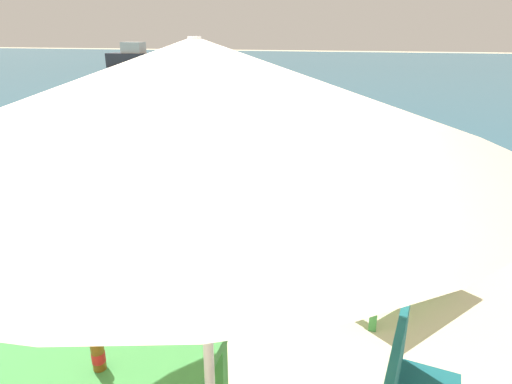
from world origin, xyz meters
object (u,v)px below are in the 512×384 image
object	(u,v)px
picnic_table_green	(82,366)
bench_green_left	(399,243)
swimmer_person	(286,110)
beer_bottle_amber	(98,353)
patio_umbrella	(197,94)
boat_tanker	(139,58)

from	to	relation	value
picnic_table_green	bench_green_left	distance (m)	2.75
picnic_table_green	swimmer_person	distance (m)	10.78
beer_bottle_amber	patio_umbrella	size ratio (longest dim) A/B	0.12
boat_tanker	bench_green_left	bearing A→B (deg)	-56.06
picnic_table_green	beer_bottle_amber	world-z (taller)	beer_bottle_amber
beer_bottle_amber	patio_umbrella	bearing A→B (deg)	-7.67
beer_bottle_amber	boat_tanker	bearing A→B (deg)	119.13
beer_bottle_amber	swimmer_person	bearing A→B (deg)	96.96
swimmer_person	picnic_table_green	bearing A→B (deg)	-83.96
bench_green_left	swimmer_person	size ratio (longest dim) A/B	2.86
swimmer_person	boat_tanker	world-z (taller)	boat_tanker
patio_umbrella	bench_green_left	distance (m)	2.97
bench_green_left	boat_tanker	xyz separation A→B (m)	(-16.02, 23.81, 0.12)
patio_umbrella	beer_bottle_amber	bearing A→B (deg)	172.33
bench_green_left	beer_bottle_amber	bearing A→B (deg)	-123.04
patio_umbrella	bench_green_left	size ratio (longest dim) A/B	1.96
picnic_table_green	bench_green_left	size ratio (longest dim) A/B	1.19
bench_green_left	boat_tanker	world-z (taller)	boat_tanker
bench_green_left	swimmer_person	xyz separation A→B (m)	(-2.80, 8.52, -0.30)
swimmer_person	boat_tanker	size ratio (longest dim) A/B	0.09
boat_tanker	picnic_table_green	bearing A→B (deg)	-61.10
patio_umbrella	swimmer_person	distance (m)	11.21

